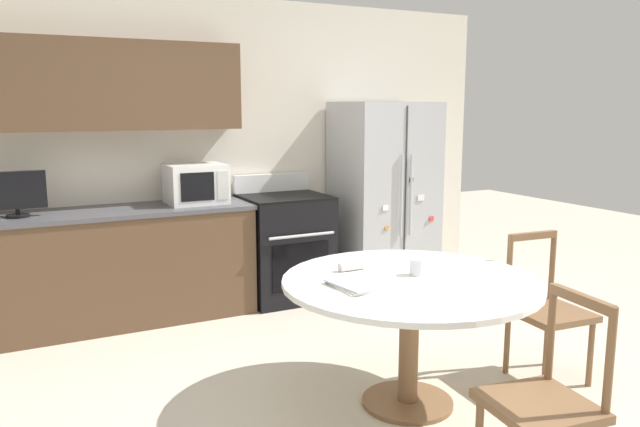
% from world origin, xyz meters
% --- Properties ---
extents(ground_plane, '(14.00, 14.00, 0.00)m').
position_xyz_m(ground_plane, '(0.00, 0.00, 0.00)').
color(ground_plane, beige).
extents(back_wall, '(5.20, 0.44, 2.60)m').
position_xyz_m(back_wall, '(-0.30, 2.59, 1.45)').
color(back_wall, silver).
rests_on(back_wall, ground_plane).
extents(kitchen_counter, '(2.22, 0.64, 0.90)m').
position_xyz_m(kitchen_counter, '(-1.10, 2.29, 0.45)').
color(kitchen_counter, brown).
rests_on(kitchen_counter, ground_plane).
extents(refrigerator, '(0.85, 0.73, 1.72)m').
position_xyz_m(refrigerator, '(1.37, 2.23, 0.86)').
color(refrigerator, '#B2B5BA').
rests_on(refrigerator, ground_plane).
extents(oven_range, '(0.72, 0.68, 1.08)m').
position_xyz_m(oven_range, '(0.38, 2.26, 0.47)').
color(oven_range, black).
rests_on(oven_range, ground_plane).
extents(microwave, '(0.46, 0.40, 0.32)m').
position_xyz_m(microwave, '(-0.39, 2.31, 1.06)').
color(microwave, white).
rests_on(microwave, kitchen_counter).
extents(countertop_tv, '(0.40, 0.16, 0.33)m').
position_xyz_m(countertop_tv, '(-1.71, 2.25, 1.08)').
color(countertop_tv, black).
rests_on(countertop_tv, kitchen_counter).
extents(dining_table, '(1.43, 1.43, 0.74)m').
position_xyz_m(dining_table, '(0.19, 0.11, 0.63)').
color(dining_table, white).
rests_on(dining_table, ground_plane).
extents(dining_chair_right, '(0.45, 0.45, 0.90)m').
position_xyz_m(dining_chair_right, '(1.15, 0.01, 0.43)').
color(dining_chair_right, brown).
rests_on(dining_chair_right, ground_plane).
extents(dining_chair_near, '(0.47, 0.47, 0.90)m').
position_xyz_m(dining_chair_near, '(0.20, -0.87, 0.43)').
color(dining_chair_near, brown).
rests_on(dining_chair_near, ground_plane).
extents(candle_glass, '(0.08, 0.08, 0.09)m').
position_xyz_m(candle_glass, '(0.27, 0.16, 0.78)').
color(candle_glass, silver).
rests_on(candle_glass, dining_table).
extents(folded_napkin, '(0.16, 0.05, 0.05)m').
position_xyz_m(folded_napkin, '(-0.02, 0.41, 0.77)').
color(folded_napkin, silver).
rests_on(folded_napkin, dining_table).
extents(mail_stack, '(0.26, 0.33, 0.02)m').
position_xyz_m(mail_stack, '(-0.16, 0.11, 0.75)').
color(mail_stack, white).
rests_on(mail_stack, dining_table).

